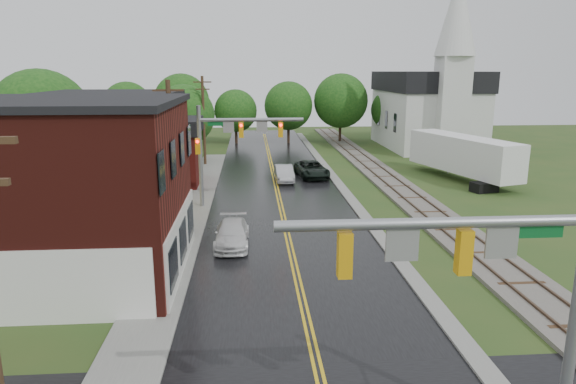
{
  "coord_description": "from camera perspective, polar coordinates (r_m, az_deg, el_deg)",
  "views": [
    {
      "loc": [
        -2.06,
        -8.68,
        9.51
      ],
      "look_at": [
        -0.22,
        16.59,
        3.5
      ],
      "focal_mm": 32.0,
      "sensor_mm": 36.0,
      "label": 1
    }
  ],
  "objects": [
    {
      "name": "traffic_signal_near",
      "position": [
        12.86,
        21.9,
        -8.35
      ],
      "size": [
        7.34,
        0.3,
        7.2
      ],
      "color": "gray",
      "rests_on": "ground"
    },
    {
      "name": "tree_left_c",
      "position": [
        50.24,
        -17.85,
        7.0
      ],
      "size": [
        6.0,
        6.0,
        7.65
      ],
      "color": "black",
      "rests_on": "ground"
    },
    {
      "name": "church",
      "position": [
        66.31,
        15.5,
        9.69
      ],
      "size": [
        10.4,
        18.4,
        20.0
      ],
      "color": "silver",
      "rests_on": "ground"
    },
    {
      "name": "tree_left_e",
      "position": [
        55.2,
        -11.33,
        8.21
      ],
      "size": [
        6.4,
        6.4,
        8.16
      ],
      "color": "black",
      "rests_on": "ground"
    },
    {
      "name": "sedan_silver",
      "position": [
        45.05,
        -0.44,
        2.07
      ],
      "size": [
        1.64,
        4.34,
        1.41
      ],
      "primitive_type": "imported",
      "rotation": [
        0.0,
        0.0,
        0.03
      ],
      "color": "#A7A8AC",
      "rests_on": "ground"
    },
    {
      "name": "traffic_signal_far",
      "position": [
        36.0,
        -6.4,
        6.02
      ],
      "size": [
        7.34,
        0.43,
        7.2
      ],
      "color": "gray",
      "rests_on": "ground"
    },
    {
      "name": "railroad",
      "position": [
        46.28,
        11.04,
        1.37
      ],
      "size": [
        3.2,
        80.0,
        0.3
      ],
      "color": "#59544C",
      "rests_on": "ground"
    },
    {
      "name": "yellow_house",
      "position": [
        36.37,
        -18.34,
        2.67
      ],
      "size": [
        8.0,
        7.0,
        6.4
      ],
      "primitive_type": "cube",
      "color": "tan",
      "rests_on": "ground"
    },
    {
      "name": "sidewalk_left",
      "position": [
        35.24,
        -10.76,
        -2.55
      ],
      "size": [
        2.4,
        50.0,
        0.12
      ],
      "primitive_type": "cube",
      "color": "gray",
      "rests_on": "ground"
    },
    {
      "name": "darkred_building",
      "position": [
        44.99,
        -14.3,
        3.58
      ],
      "size": [
        7.0,
        6.0,
        4.4
      ],
      "primitive_type": "cube",
      "color": "#3F0F0C",
      "rests_on": "ground"
    },
    {
      "name": "suv_dark",
      "position": [
        46.78,
        2.67,
        2.52
      ],
      "size": [
        3.05,
        5.54,
        1.47
      ],
      "primitive_type": "imported",
      "rotation": [
        0.0,
        0.0,
        0.12
      ],
      "color": "black",
      "rests_on": "ground"
    },
    {
      "name": "curb_right",
      "position": [
        45.32,
        5.41,
        1.17
      ],
      "size": [
        0.8,
        70.0,
        0.12
      ],
      "primitive_type": "cube",
      "color": "gray",
      "rests_on": "ground"
    },
    {
      "name": "pickup_white",
      "position": [
        28.73,
        -6.25,
        -4.68
      ],
      "size": [
        1.9,
        4.57,
        1.32
      ],
      "primitive_type": "imported",
      "rotation": [
        0.0,
        0.0,
        -0.01
      ],
      "color": "silver",
      "rests_on": "ground"
    },
    {
      "name": "main_road",
      "position": [
        39.89,
        -1.08,
        -0.45
      ],
      "size": [
        10.0,
        90.0,
        0.02
      ],
      "primitive_type": "cube",
      "color": "black",
      "rests_on": "ground"
    },
    {
      "name": "utility_pole_c",
      "position": [
        53.11,
        -9.36,
        7.99
      ],
      "size": [
        1.8,
        0.28,
        9.0
      ],
      "color": "#382616",
      "rests_on": "ground"
    },
    {
      "name": "utility_pole_b",
      "position": [
        31.41,
        -12.82,
        4.24
      ],
      "size": [
        1.8,
        0.28,
        9.0
      ],
      "color": "#382616",
      "rests_on": "ground"
    },
    {
      "name": "tree_left_b",
      "position": [
        43.71,
        -25.52,
        7.08
      ],
      "size": [
        7.6,
        7.6,
        9.69
      ],
      "color": "black",
      "rests_on": "ground"
    },
    {
      "name": "semi_trailer",
      "position": [
        47.84,
        18.88,
        3.96
      ],
      "size": [
        6.02,
        12.61,
        3.89
      ],
      "color": "black",
      "rests_on": "ground"
    },
    {
      "name": "brick_building",
      "position": [
        26.42,
        -27.28,
        0.13
      ],
      "size": [
        14.3,
        10.3,
        8.3
      ],
      "color": "#4C1510",
      "rests_on": "ground"
    }
  ]
}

